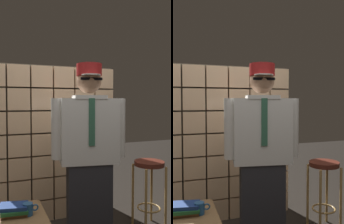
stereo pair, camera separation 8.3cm
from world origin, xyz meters
The scene contains 6 objects.
glass_block_wall centered at (0.00, 1.32, 0.95)m, with size 1.66×0.10×1.93m.
standing_person centered at (0.16, 0.51, 0.95)m, with size 0.73×0.36×1.82m.
bar_stool centered at (0.98, 0.68, 0.58)m, with size 0.34×0.34×0.78m.
side_table centered at (-0.58, 0.32, 0.48)m, with size 0.52×0.52×0.56m.
book_stack centered at (-0.56, 0.34, 0.60)m, with size 0.25×0.20×0.08m.
coffee_mug centered at (-0.45, 0.30, 0.61)m, with size 0.13×0.08×0.09m.
Camera 2 is at (-0.66, -1.72, 1.47)m, focal length 39.96 mm.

